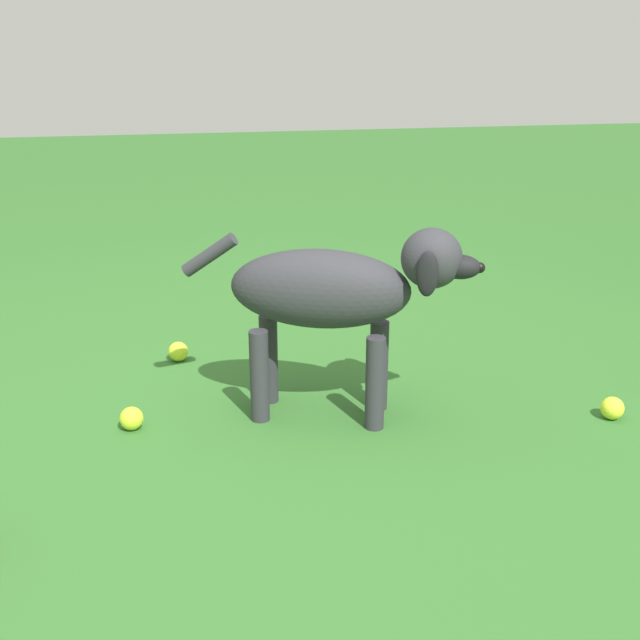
# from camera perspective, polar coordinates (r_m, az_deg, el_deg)

# --- Properties ---
(ground) EXTENTS (14.00, 14.00, 0.00)m
(ground) POSITION_cam_1_polar(r_m,az_deg,el_deg) (2.16, -5.36, -9.50)
(ground) COLOR #2D6026
(dog) EXTENTS (0.37, 0.80, 0.56)m
(dog) POSITION_cam_1_polar(r_m,az_deg,el_deg) (2.21, 1.25, 1.94)
(dog) COLOR #2D2D33
(dog) RESTS_ON ground
(tennis_ball_1) EXTENTS (0.07, 0.07, 0.07)m
(tennis_ball_1) POSITION_cam_1_polar(r_m,az_deg,el_deg) (2.32, -13.21, -6.81)
(tennis_ball_1) COLOR #C0DE2B
(tennis_ball_1) RESTS_ON ground
(tennis_ball_2) EXTENTS (0.07, 0.07, 0.07)m
(tennis_ball_2) POSITION_cam_1_polar(r_m,az_deg,el_deg) (2.75, -10.01, -2.21)
(tennis_ball_2) COLOR #C6E12D
(tennis_ball_2) RESTS_ON ground
(tennis_ball_3) EXTENTS (0.07, 0.07, 0.07)m
(tennis_ball_3) POSITION_cam_1_polar(r_m,az_deg,el_deg) (2.46, 20.01, -5.89)
(tennis_ball_3) COLOR #CDDD2F
(tennis_ball_3) RESTS_ON ground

